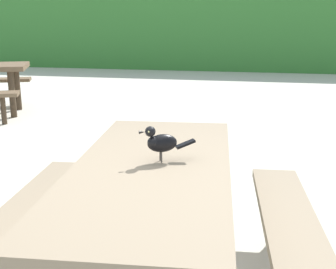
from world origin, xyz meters
name	(u,v)px	position (x,y,z in m)	size (l,w,h in m)	color
hedge_wall	(228,33)	(0.00, 10.57, 0.97)	(28.00, 1.27, 1.93)	#387A33
picnic_table_foreground	(152,200)	(0.26, 0.18, 0.56)	(1.81, 1.85, 0.74)	#84725B
bird_grackle	(160,142)	(0.29, 0.23, 0.84)	(0.27, 0.16, 0.18)	black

